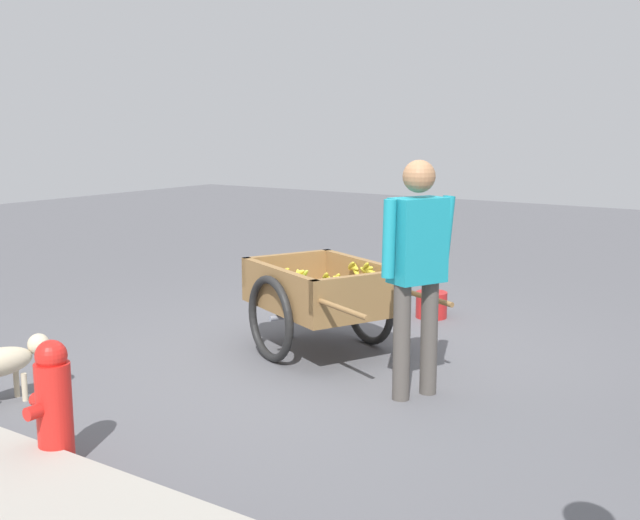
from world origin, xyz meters
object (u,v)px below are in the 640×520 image
Objects in this scene: fire_hydrant at (53,405)px; plastic_bucket at (431,305)px; vendor_person at (417,259)px; fruit_cart at (322,296)px; dog at (4,361)px.

plastic_bucket is at bearing -92.59° from fire_hydrant.
vendor_person is 5.38× the size of plastic_bucket.
dog is (1.02, 2.02, -0.17)m from fruit_cart.
fire_hydrant is (-1.04, 0.42, 0.06)m from dog.
vendor_person is at bearing -117.31° from fire_hydrant.
plastic_bucket is at bearing -109.27° from dog.
fire_hydrant is 3.91m from plastic_bucket.
fruit_cart is 1.51m from plastic_bucket.
fruit_cart is at bearing -116.86° from dog.
vendor_person is 2.26× the size of dog.
fruit_cart reaches higher than plastic_bucket.
fruit_cart is 6.46× the size of plastic_bucket.
vendor_person is (-1.04, 0.46, 0.46)m from fruit_cart.
fire_hydrant reaches higher than plastic_bucket.
vendor_person reaches higher than fruit_cart.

